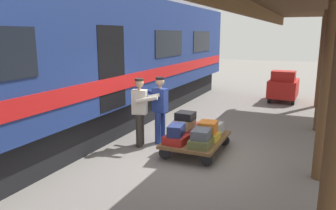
{
  "coord_description": "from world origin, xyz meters",
  "views": [
    {
      "loc": [
        -2.26,
        6.59,
        2.75
      ],
      "look_at": [
        0.73,
        -0.13,
        1.15
      ],
      "focal_mm": 34.93,
      "sensor_mm": 36.0,
      "label": 1
    }
  ],
  "objects_px": {
    "suitcase_yellow_case": "(208,136)",
    "suitcase_gray_aluminum": "(214,128)",
    "suitcase_cream_canvas": "(184,124)",
    "suitcase_black_hardshell": "(185,116)",
    "train_car": "(63,62)",
    "suitcase_orange_carryall": "(208,127)",
    "suitcase_red_plastic": "(177,139)",
    "suitcase_maroon_trunk": "(185,133)",
    "porter_by_door": "(140,110)",
    "suitcase_slate_roller": "(201,134)",
    "luggage_cart": "(196,140)",
    "suitcase_olive_duffel": "(201,142)",
    "suitcase_burgundy_valise": "(193,128)",
    "porter_in_overalls": "(159,108)",
    "suitcase_navy_fabric": "(176,130)",
    "baggage_tug": "(283,87)"
  },
  "relations": [
    {
      "from": "suitcase_gray_aluminum",
      "to": "suitcase_burgundy_valise",
      "type": "xyz_separation_m",
      "value": [
        0.55,
        0.0,
        -0.05
      ]
    },
    {
      "from": "baggage_tug",
      "to": "suitcase_cream_canvas",
      "type": "bearing_deg",
      "value": 77.14
    },
    {
      "from": "suitcase_cream_canvas",
      "to": "porter_by_door",
      "type": "xyz_separation_m",
      "value": [
        1.11,
        0.16,
        0.28
      ]
    },
    {
      "from": "suitcase_maroon_trunk",
      "to": "suitcase_navy_fabric",
      "type": "relative_size",
      "value": 1.16
    },
    {
      "from": "suitcase_black_hardshell",
      "to": "porter_by_door",
      "type": "height_order",
      "value": "porter_by_door"
    },
    {
      "from": "suitcase_black_hardshell",
      "to": "baggage_tug",
      "type": "xyz_separation_m",
      "value": [
        -1.61,
        -7.12,
        -0.22
      ]
    },
    {
      "from": "suitcase_yellow_case",
      "to": "suitcase_cream_canvas",
      "type": "bearing_deg",
      "value": -2.44
    },
    {
      "from": "luggage_cart",
      "to": "suitcase_gray_aluminum",
      "type": "height_order",
      "value": "suitcase_gray_aluminum"
    },
    {
      "from": "train_car",
      "to": "porter_by_door",
      "type": "xyz_separation_m",
      "value": [
        -2.08,
        -0.3,
        -1.14
      ]
    },
    {
      "from": "porter_in_overalls",
      "to": "porter_by_door",
      "type": "relative_size",
      "value": 1.0
    },
    {
      "from": "train_car",
      "to": "suitcase_black_hardshell",
      "type": "xyz_separation_m",
      "value": [
        -3.21,
        -0.46,
        -1.21
      ]
    },
    {
      "from": "suitcase_cream_canvas",
      "to": "suitcase_orange_carryall",
      "type": "xyz_separation_m",
      "value": [
        -0.58,
        -0.01,
        -0.01
      ]
    },
    {
      "from": "suitcase_red_plastic",
      "to": "porter_in_overalls",
      "type": "height_order",
      "value": "porter_in_overalls"
    },
    {
      "from": "suitcase_burgundy_valise",
      "to": "suitcase_navy_fabric",
      "type": "height_order",
      "value": "suitcase_navy_fabric"
    },
    {
      "from": "suitcase_maroon_trunk",
      "to": "suitcase_burgundy_valise",
      "type": "bearing_deg",
      "value": -90.0
    },
    {
      "from": "suitcase_red_plastic",
      "to": "suitcase_orange_carryall",
      "type": "height_order",
      "value": "suitcase_orange_carryall"
    },
    {
      "from": "suitcase_black_hardshell",
      "to": "suitcase_orange_carryall",
      "type": "distance_m",
      "value": 0.6
    },
    {
      "from": "luggage_cart",
      "to": "suitcase_orange_carryall",
      "type": "bearing_deg",
      "value": -172.44
    },
    {
      "from": "suitcase_burgundy_valise",
      "to": "porter_by_door",
      "type": "relative_size",
      "value": 0.37
    },
    {
      "from": "suitcase_cream_canvas",
      "to": "suitcase_slate_roller",
      "type": "xyz_separation_m",
      "value": [
        -0.59,
        0.52,
        -0.02
      ]
    },
    {
      "from": "train_car",
      "to": "suitcase_black_hardshell",
      "type": "relative_size",
      "value": 46.94
    },
    {
      "from": "suitcase_maroon_trunk",
      "to": "suitcase_cream_canvas",
      "type": "bearing_deg",
      "value": -34.49
    },
    {
      "from": "suitcase_maroon_trunk",
      "to": "porter_by_door",
      "type": "bearing_deg",
      "value": 6.58
    },
    {
      "from": "suitcase_olive_duffel",
      "to": "suitcase_yellow_case",
      "type": "bearing_deg",
      "value": -90.0
    },
    {
      "from": "suitcase_cream_canvas",
      "to": "suitcase_black_hardshell",
      "type": "distance_m",
      "value": 0.2
    },
    {
      "from": "suitcase_olive_duffel",
      "to": "porter_in_overalls",
      "type": "relative_size",
      "value": 0.37
    },
    {
      "from": "suitcase_burgundy_valise",
      "to": "suitcase_navy_fabric",
      "type": "relative_size",
      "value": 1.28
    },
    {
      "from": "suitcase_yellow_case",
      "to": "suitcase_gray_aluminum",
      "type": "relative_size",
      "value": 1.1
    },
    {
      "from": "suitcase_maroon_trunk",
      "to": "porter_in_overalls",
      "type": "xyz_separation_m",
      "value": [
        0.82,
        -0.28,
        0.48
      ]
    },
    {
      "from": "suitcase_gray_aluminum",
      "to": "suitcase_black_hardshell",
      "type": "bearing_deg",
      "value": 39.74
    },
    {
      "from": "suitcase_slate_roller",
      "to": "suitcase_gray_aluminum",
      "type": "bearing_deg",
      "value": -89.7
    },
    {
      "from": "luggage_cart",
      "to": "suitcase_burgundy_valise",
      "type": "relative_size",
      "value": 2.86
    },
    {
      "from": "suitcase_gray_aluminum",
      "to": "porter_by_door",
      "type": "relative_size",
      "value": 0.27
    },
    {
      "from": "suitcase_orange_carryall",
      "to": "porter_in_overalls",
      "type": "height_order",
      "value": "porter_in_overalls"
    },
    {
      "from": "suitcase_yellow_case",
      "to": "suitcase_navy_fabric",
      "type": "distance_m",
      "value": 0.82
    },
    {
      "from": "suitcase_yellow_case",
      "to": "suitcase_black_hardshell",
      "type": "bearing_deg",
      "value": -2.73
    },
    {
      "from": "train_car",
      "to": "suitcase_olive_duffel",
      "type": "height_order",
      "value": "train_car"
    },
    {
      "from": "suitcase_olive_duffel",
      "to": "suitcase_maroon_trunk",
      "type": "distance_m",
      "value": 0.75
    },
    {
      "from": "train_car",
      "to": "porter_in_overalls",
      "type": "distance_m",
      "value": 2.75
    },
    {
      "from": "luggage_cart",
      "to": "suitcase_black_hardshell",
      "type": "height_order",
      "value": "suitcase_black_hardshell"
    },
    {
      "from": "luggage_cart",
      "to": "suitcase_olive_duffel",
      "type": "height_order",
      "value": "suitcase_olive_duffel"
    },
    {
      "from": "suitcase_yellow_case",
      "to": "suitcase_gray_aluminum",
      "type": "xyz_separation_m",
      "value": [
        0.0,
        -0.5,
        0.05
      ]
    },
    {
      "from": "suitcase_yellow_case",
      "to": "suitcase_slate_roller",
      "type": "bearing_deg",
      "value": 90.61
    },
    {
      "from": "suitcase_burgundy_valise",
      "to": "luggage_cart",
      "type": "bearing_deg",
      "value": 118.96
    },
    {
      "from": "train_car",
      "to": "suitcase_yellow_case",
      "type": "height_order",
      "value": "train_car"
    },
    {
      "from": "train_car",
      "to": "suitcase_red_plastic",
      "type": "distance_m",
      "value": 3.61
    },
    {
      "from": "suitcase_red_plastic",
      "to": "suitcase_orange_carryall",
      "type": "distance_m",
      "value": 0.79
    },
    {
      "from": "suitcase_orange_carryall",
      "to": "porter_by_door",
      "type": "relative_size",
      "value": 0.26
    },
    {
      "from": "suitcase_red_plastic",
      "to": "suitcase_gray_aluminum",
      "type": "relative_size",
      "value": 1.33
    },
    {
      "from": "suitcase_red_plastic",
      "to": "suitcase_cream_canvas",
      "type": "bearing_deg",
      "value": -86.02
    }
  ]
}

